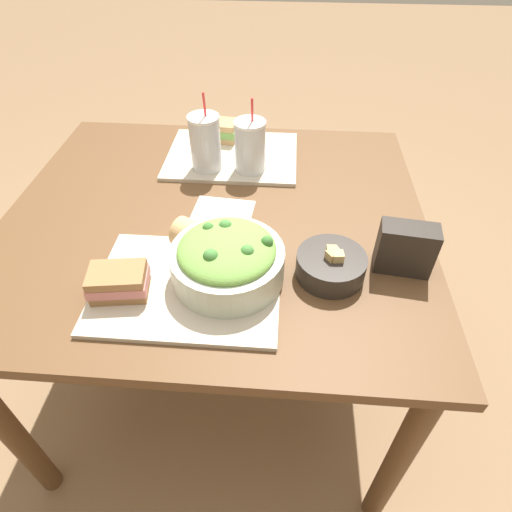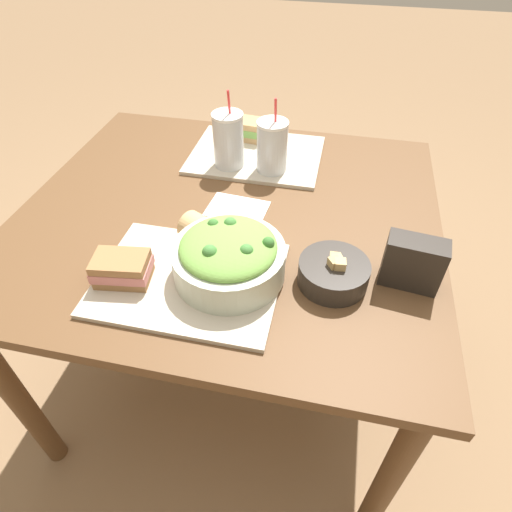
% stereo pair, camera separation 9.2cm
% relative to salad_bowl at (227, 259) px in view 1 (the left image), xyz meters
% --- Properties ---
extents(ground_plane, '(12.00, 12.00, 0.00)m').
position_rel_salad_bowl_xyz_m(ground_plane, '(-0.07, 0.25, -0.84)').
color(ground_plane, '#846647').
extents(dining_table, '(1.15, 1.04, 0.78)m').
position_rel_salad_bowl_xyz_m(dining_table, '(-0.07, 0.25, -0.17)').
color(dining_table, brown).
rests_on(dining_table, ground_plane).
extents(tray_near, '(0.42, 0.32, 0.01)m').
position_rel_salad_bowl_xyz_m(tray_near, '(-0.09, -0.03, -0.06)').
color(tray_near, '#BCB29E').
rests_on(tray_near, dining_table).
extents(tray_far, '(0.42, 0.32, 0.01)m').
position_rel_salad_bowl_xyz_m(tray_far, '(-0.06, 0.55, -0.06)').
color(tray_far, '#BCB29E').
rests_on(tray_far, dining_table).
extents(salad_bowl, '(0.26, 0.26, 0.12)m').
position_rel_salad_bowl_xyz_m(salad_bowl, '(0.00, 0.00, 0.00)').
color(salad_bowl, beige).
rests_on(salad_bowl, tray_near).
extents(soup_bowl, '(0.16, 0.16, 0.08)m').
position_rel_salad_bowl_xyz_m(soup_bowl, '(0.23, 0.04, -0.03)').
color(soup_bowl, '#2D2823').
rests_on(soup_bowl, dining_table).
extents(sandwich_near, '(0.14, 0.10, 0.06)m').
position_rel_salad_bowl_xyz_m(sandwich_near, '(-0.23, -0.07, -0.02)').
color(sandwich_near, olive).
rests_on(sandwich_near, tray_near).
extents(baguette_near, '(0.13, 0.12, 0.07)m').
position_rel_salad_bowl_xyz_m(baguette_near, '(-0.08, 0.08, -0.02)').
color(baguette_near, tan).
rests_on(baguette_near, tray_near).
extents(sandwich_far, '(0.12, 0.09, 0.06)m').
position_rel_salad_bowl_xyz_m(sandwich_far, '(-0.11, 0.65, -0.02)').
color(sandwich_far, tan).
rests_on(sandwich_far, tray_far).
extents(drink_cup_dark, '(0.09, 0.09, 0.24)m').
position_rel_salad_bowl_xyz_m(drink_cup_dark, '(-0.12, 0.47, 0.02)').
color(drink_cup_dark, silver).
rests_on(drink_cup_dark, tray_far).
extents(drink_cup_red, '(0.09, 0.09, 0.23)m').
position_rel_salad_bowl_xyz_m(drink_cup_red, '(0.01, 0.47, 0.02)').
color(drink_cup_red, silver).
rests_on(drink_cup_red, tray_far).
extents(chip_bag, '(0.14, 0.08, 0.12)m').
position_rel_salad_bowl_xyz_m(chip_bag, '(0.40, 0.07, -0.00)').
color(chip_bag, '#28231E').
rests_on(chip_bag, dining_table).
extents(napkin_folded, '(0.17, 0.13, 0.00)m').
position_rel_salad_bowl_xyz_m(napkin_folded, '(-0.05, 0.26, -0.07)').
color(napkin_folded, white).
rests_on(napkin_folded, dining_table).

